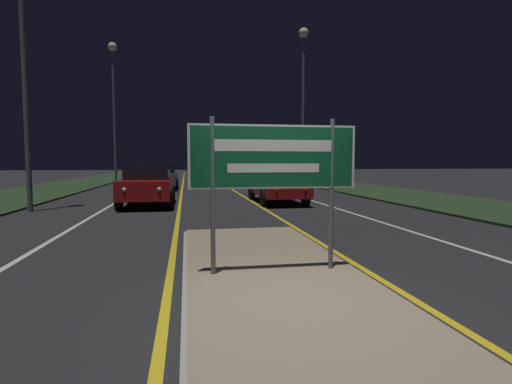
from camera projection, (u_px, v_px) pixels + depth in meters
name	position (u px, v px, depth m)	size (l,w,h in m)	color
ground_plane	(297.00, 308.00, 4.71)	(160.00, 160.00, 0.00)	#232326
median_island	(273.00, 275.00, 5.96)	(2.67, 7.82, 0.10)	#999993
verge_left	(40.00, 191.00, 22.71)	(5.00, 100.00, 0.08)	#23381E
verge_right	(354.00, 187.00, 25.98)	(5.00, 100.00, 0.08)	#23381E
centre_line_yellow_left	(183.00, 185.00, 29.00)	(0.12, 70.00, 0.01)	gold
centre_line_yellow_right	(224.00, 185.00, 29.52)	(0.12, 70.00, 0.01)	gold
lane_line_white_left	(145.00, 186.00, 28.54)	(0.12, 70.00, 0.01)	silver
lane_line_white_right	(260.00, 184.00, 29.98)	(0.12, 70.00, 0.01)	silver
edge_line_white_left	(101.00, 186.00, 28.02)	(0.10, 70.00, 0.01)	silver
edge_line_white_right	(298.00, 184.00, 30.50)	(0.10, 70.00, 0.01)	silver
highway_sign	(274.00, 163.00, 5.83)	(2.49, 0.07, 2.26)	#56565B
streetlight_left_near	(21.00, 0.00, 13.27)	(0.55, 0.55, 11.01)	#56565B
streetlight_left_far	(114.00, 87.00, 28.26)	(0.62, 0.62, 10.09)	#56565B
streetlight_right_near	(303.00, 78.00, 25.96)	(0.63, 0.63, 10.34)	#56565B
car_receding_0	(277.00, 185.00, 16.81)	(1.89, 4.75, 1.34)	maroon
car_receding_1	(241.00, 175.00, 28.05)	(1.98, 4.77, 1.42)	#B7B7BC
car_receding_2	(257.00, 172.00, 38.79)	(1.87, 4.31, 1.37)	black
car_receding_3	(219.00, 169.00, 49.53)	(2.00, 4.09, 1.41)	#B7B7BC
car_approaching_0	(148.00, 185.00, 15.63)	(2.00, 4.31, 1.54)	maroon
car_approaching_1	(162.00, 176.00, 24.95)	(1.90, 4.54, 1.54)	#4C514C
car_approaching_2	(139.00, 172.00, 37.03)	(1.85, 4.58, 1.45)	maroon
warning_sign	(333.00, 167.00, 29.22)	(0.60, 0.06, 2.11)	#56565B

